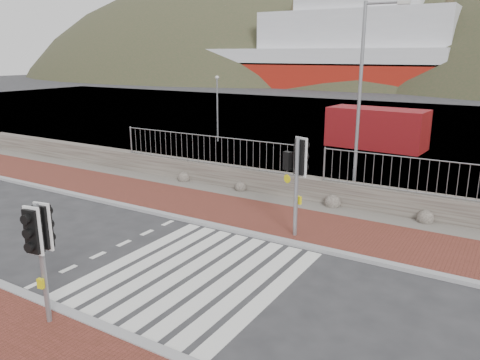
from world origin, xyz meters
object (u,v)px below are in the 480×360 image
Objects in this scene: ferry at (317,54)px; traffic_signal_near at (40,238)px; streetlight at (363,94)px; traffic_signal_far at (296,165)px; shipping_container at (377,128)px.

ferry is 18.98× the size of traffic_signal_near.
ferry is 6.97× the size of streetlight.
traffic_signal_near is 7.37m from traffic_signal_far.
streetlight is (2.78, 11.54, 2.13)m from traffic_signal_near.
traffic_signal_near is 12.06m from streetlight.
traffic_signal_near is 22.44m from shipping_container.
ferry is at bearing -48.25° from traffic_signal_far.
shipping_container is (0.46, 22.42, -0.74)m from traffic_signal_near.
traffic_signal_near is 0.37× the size of streetlight.
traffic_signal_far is at bearing -79.17° from shipping_container.
traffic_signal_far reaches higher than traffic_signal_near.
shipping_container is at bearing 96.18° from streetlight.
streetlight reaches higher than traffic_signal_near.
ferry reaches higher than traffic_signal_far.
ferry is 65.30m from streetlight.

